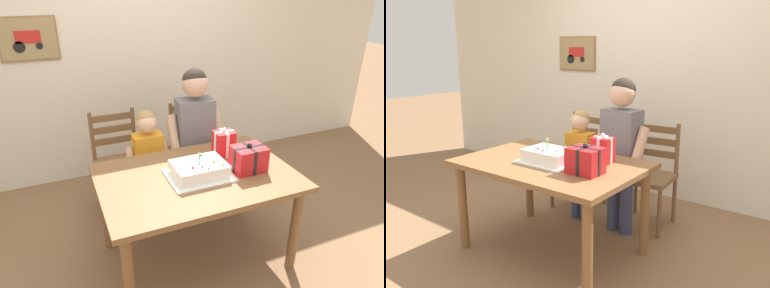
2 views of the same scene
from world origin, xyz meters
TOP-DOWN VIEW (x-y plane):
  - ground_plane at (0.00, 0.00)m, footprint 20.00×20.00m
  - back_wall at (-0.00, 1.66)m, footprint 6.40×0.11m
  - dining_table at (0.00, 0.00)m, footprint 1.36×0.92m
  - birthday_cake at (0.01, -0.02)m, footprint 0.44×0.34m
  - gift_box_red_large at (0.32, 0.21)m, footprint 0.16×0.13m
  - gift_box_beside_cake at (0.37, -0.07)m, footprint 0.23×0.19m
  - chair_left at (-0.38, 0.90)m, footprint 0.42×0.42m
  - chair_right at (0.38, 0.90)m, footprint 0.45×0.45m
  - child_older at (0.24, 0.61)m, footprint 0.50×0.29m
  - child_younger at (-0.18, 0.61)m, footprint 0.37×0.21m

SIDE VIEW (x-z plane):
  - ground_plane at x=0.00m, z-range 0.00..0.00m
  - chair_left at x=-0.38m, z-range 0.01..0.93m
  - chair_right at x=0.38m, z-range 0.01..0.93m
  - child_younger at x=-0.18m, z-range 0.11..1.14m
  - dining_table at x=0.00m, z-range 0.27..1.00m
  - birthday_cake at x=0.01m, z-range 0.69..0.88m
  - child_older at x=0.24m, z-range 0.14..1.48m
  - gift_box_beside_cake at x=0.37m, z-range 0.71..0.93m
  - gift_box_red_large at x=0.32m, z-range 0.72..0.94m
  - back_wall at x=0.00m, z-range 0.00..2.60m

